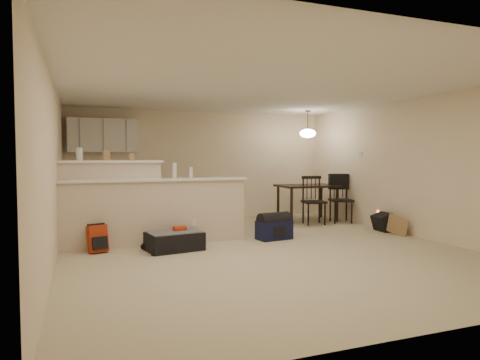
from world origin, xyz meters
name	(u,v)px	position (x,y,z in m)	size (l,w,h in m)	color
room	(262,169)	(0.00, 0.00, 1.25)	(7.00, 7.02, 2.50)	beige
breakfast_bar	(140,208)	(-1.76, 0.98, 0.61)	(3.08, 0.58, 1.39)	beige
upper_cabinets	(103,135)	(-2.20, 3.32, 1.90)	(1.40, 0.34, 0.70)	white
kitchen_counter	(114,204)	(-2.00, 3.19, 0.45)	(1.80, 0.60, 0.90)	white
thermostat	(360,155)	(2.98, 1.55, 1.50)	(0.02, 0.12, 0.12)	beige
jar	(79,154)	(-2.67, 1.12, 1.49)	(0.10, 0.10, 0.20)	silver
cereal_box	(107,155)	(-2.26, 1.12, 1.47)	(0.10, 0.07, 0.16)	#A27E53
small_box	(132,157)	(-1.86, 1.12, 1.45)	(0.08, 0.06, 0.12)	#A27E53
bottle_a	(174,170)	(-1.19, 0.90, 1.22)	(0.07, 0.07, 0.26)	silver
bottle_b	(191,173)	(-0.91, 0.90, 1.18)	(0.06, 0.06, 0.18)	silver
dining_table	(307,189)	(2.17, 2.38, 0.72)	(1.32, 0.90, 0.81)	black
pendant_lamp	(308,133)	(2.17, 2.38, 1.99)	(0.36, 0.36, 0.62)	brown
dining_chair_near	(314,200)	(2.02, 1.82, 0.52)	(0.45, 0.43, 1.03)	black
dining_chair_far	(341,199)	(2.72, 1.86, 0.53)	(0.46, 0.44, 1.05)	black
suitcase	(174,241)	(-1.32, 0.35, 0.14)	(0.82, 0.53, 0.28)	black
red_backpack	(98,239)	(-2.44, 0.61, 0.20)	(0.27, 0.17, 0.41)	#AC2E13
navy_duffel	(274,230)	(0.51, 0.61, 0.16)	(0.60, 0.33, 0.33)	#111435
black_daypack	(383,223)	(2.85, 0.61, 0.17)	(0.38, 0.27, 0.34)	black
cardboard_sheet	(397,226)	(2.81, 0.16, 0.17)	(0.45, 0.02, 0.34)	#A27E53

